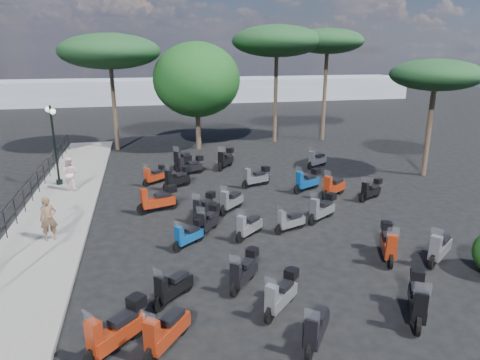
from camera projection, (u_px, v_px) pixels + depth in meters
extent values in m
plane|color=black|center=(219.00, 231.00, 16.77)|extent=(120.00, 120.00, 0.00)
cube|color=slate|center=(56.00, 215.00, 18.17)|extent=(3.00, 30.00, 0.15)
cylinder|color=black|center=(5.00, 224.00, 15.61)|extent=(0.04, 0.04, 1.10)
cylinder|color=black|center=(15.00, 211.00, 16.89)|extent=(0.04, 0.04, 1.10)
cylinder|color=black|center=(24.00, 200.00, 18.17)|extent=(0.04, 0.04, 1.10)
cylinder|color=black|center=(31.00, 190.00, 19.44)|extent=(0.04, 0.04, 1.10)
cylinder|color=black|center=(38.00, 181.00, 20.72)|extent=(0.04, 0.04, 1.10)
cylinder|color=black|center=(44.00, 174.00, 22.00)|extent=(0.04, 0.04, 1.10)
cylinder|color=black|center=(49.00, 167.00, 23.27)|extent=(0.04, 0.04, 1.10)
cylinder|color=black|center=(54.00, 161.00, 24.55)|extent=(0.04, 0.04, 1.10)
cylinder|color=black|center=(58.00, 155.00, 25.83)|extent=(0.04, 0.04, 1.10)
cylinder|color=black|center=(62.00, 150.00, 27.10)|extent=(0.04, 0.04, 1.10)
cylinder|color=black|center=(65.00, 146.00, 28.38)|extent=(0.04, 0.04, 1.10)
cylinder|color=black|center=(68.00, 142.00, 29.65)|extent=(0.04, 0.04, 1.10)
cube|color=black|center=(18.00, 193.00, 17.37)|extent=(0.04, 26.00, 0.04)
cube|color=black|center=(20.00, 205.00, 17.53)|extent=(0.04, 26.00, 0.04)
cylinder|color=black|center=(60.00, 182.00, 22.06)|extent=(0.32, 0.32, 0.24)
cylinder|color=black|center=(55.00, 146.00, 21.50)|extent=(0.11, 0.11, 4.05)
cylinder|color=black|center=(50.00, 108.00, 20.96)|extent=(0.40, 0.85, 0.04)
sphere|color=white|center=(48.00, 109.00, 21.34)|extent=(0.28, 0.28, 0.28)
sphere|color=white|center=(53.00, 112.00, 20.63)|extent=(0.28, 0.28, 0.28)
imported|color=brown|center=(49.00, 219.00, 15.42)|extent=(0.67, 0.52, 1.62)
imported|color=silver|center=(69.00, 174.00, 20.97)|extent=(0.98, 0.86, 1.68)
cylinder|color=black|center=(151.00, 357.00, 9.51)|extent=(0.40, 0.47, 0.51)
cylinder|color=black|center=(182.00, 325.00, 10.62)|extent=(0.40, 0.47, 0.51)
cube|color=#9B2A10|center=(168.00, 332.00, 10.05)|extent=(1.14, 1.32, 0.36)
cube|color=black|center=(172.00, 316.00, 10.12)|extent=(0.65, 0.70, 0.15)
cube|color=#9B2A10|center=(152.00, 336.00, 9.44)|extent=(0.40, 0.38, 0.75)
plane|color=white|center=(149.00, 319.00, 9.24)|extent=(0.37, 0.32, 0.40)
cylinder|color=black|center=(93.00, 359.00, 9.43)|extent=(0.46, 0.45, 0.53)
cylinder|color=black|center=(138.00, 327.00, 10.50)|extent=(0.46, 0.45, 0.53)
cube|color=#9B2A10|center=(118.00, 334.00, 9.96)|extent=(1.30, 1.28, 0.38)
cube|color=black|center=(123.00, 318.00, 10.02)|extent=(0.71, 0.70, 0.16)
cube|color=#9B2A10|center=(94.00, 337.00, 9.36)|extent=(0.41, 0.41, 0.78)
plane|color=white|center=(89.00, 319.00, 9.16)|extent=(0.36, 0.36, 0.41)
cube|color=black|center=(136.00, 302.00, 10.32)|extent=(0.52, 0.52, 0.29)
cylinder|color=black|center=(143.00, 209.00, 18.31)|extent=(0.54, 0.26, 0.53)
cylinder|color=black|center=(172.00, 204.00, 18.94)|extent=(0.54, 0.26, 0.53)
cube|color=#9B2A10|center=(159.00, 202.00, 18.59)|extent=(1.49, 0.78, 0.38)
cube|color=black|center=(162.00, 194.00, 18.59)|extent=(0.73, 0.51, 0.15)
cube|color=#9B2A10|center=(144.00, 198.00, 18.20)|extent=(0.33, 0.39, 0.77)
plane|color=white|center=(142.00, 187.00, 18.02)|extent=(0.21, 0.43, 0.41)
cube|color=black|center=(172.00, 189.00, 18.74)|extent=(0.46, 0.45, 0.29)
cylinder|color=black|center=(167.00, 186.00, 21.42)|extent=(0.47, 0.35, 0.49)
cylinder|color=black|center=(186.00, 181.00, 22.26)|extent=(0.47, 0.35, 0.49)
cube|color=black|center=(178.00, 180.00, 21.82)|extent=(1.31, 1.02, 0.35)
cube|color=black|center=(180.00, 174.00, 21.86)|extent=(0.68, 0.59, 0.14)
cube|color=black|center=(168.00, 177.00, 21.34)|extent=(0.36, 0.38, 0.72)
plane|color=white|center=(167.00, 168.00, 21.16)|extent=(0.28, 0.37, 0.38)
cube|color=black|center=(186.00, 169.00, 22.08)|extent=(0.47, 0.46, 0.27)
cylinder|color=black|center=(146.00, 183.00, 22.09)|extent=(0.41, 0.36, 0.45)
cylinder|color=black|center=(163.00, 178.00, 22.93)|extent=(0.41, 0.36, 0.45)
cube|color=#9B2A10|center=(155.00, 177.00, 22.50)|extent=(1.14, 1.01, 0.32)
cube|color=black|center=(157.00, 172.00, 22.54)|extent=(0.61, 0.57, 0.13)
cube|color=#9B2A10|center=(147.00, 174.00, 22.02)|extent=(0.34, 0.35, 0.65)
plane|color=white|center=(146.00, 167.00, 21.85)|extent=(0.28, 0.32, 0.35)
cube|color=black|center=(162.00, 167.00, 22.77)|extent=(0.43, 0.43, 0.24)
cylinder|color=black|center=(310.00, 351.00, 9.71)|extent=(0.36, 0.45, 0.48)
cylinder|color=black|center=(322.00, 322.00, 10.76)|extent=(0.36, 0.45, 0.48)
cube|color=black|center=(317.00, 328.00, 10.23)|extent=(1.04, 1.25, 0.34)
cube|color=black|center=(319.00, 314.00, 10.30)|extent=(0.59, 0.66, 0.14)
cube|color=black|center=(312.00, 332.00, 9.65)|extent=(0.37, 0.35, 0.70)
plane|color=white|center=(312.00, 316.00, 9.47)|extent=(0.35, 0.29, 0.37)
cylinder|color=black|center=(160.00, 303.00, 11.55)|extent=(0.40, 0.39, 0.46)
cylinder|color=black|center=(187.00, 285.00, 12.48)|extent=(0.40, 0.39, 0.46)
cube|color=black|center=(175.00, 287.00, 12.01)|extent=(1.13, 1.11, 0.33)
cube|color=black|center=(178.00, 276.00, 12.06)|extent=(0.62, 0.61, 0.13)
cube|color=black|center=(161.00, 288.00, 11.49)|extent=(0.35, 0.36, 0.67)
plane|color=white|center=(158.00, 274.00, 11.31)|extent=(0.31, 0.32, 0.36)
cylinder|color=black|center=(178.00, 246.00, 14.97)|extent=(0.39, 0.33, 0.42)
cylinder|color=black|center=(199.00, 236.00, 15.76)|extent=(0.39, 0.33, 0.42)
cube|color=navy|center=(190.00, 237.00, 15.35)|extent=(1.09, 0.95, 0.30)
cube|color=black|center=(192.00, 229.00, 15.39)|extent=(0.58, 0.54, 0.12)
cube|color=navy|center=(179.00, 235.00, 14.90)|extent=(0.32, 0.33, 0.62)
plane|color=white|center=(177.00, 225.00, 14.75)|extent=(0.26, 0.31, 0.33)
cube|color=black|center=(199.00, 222.00, 15.61)|extent=(0.41, 0.41, 0.23)
cylinder|color=black|center=(201.00, 233.00, 15.95)|extent=(0.35, 0.44, 0.47)
cylinder|color=black|center=(214.00, 222.00, 16.99)|extent=(0.35, 0.44, 0.47)
cube|color=black|center=(208.00, 223.00, 16.46)|extent=(0.99, 1.23, 0.33)
cube|color=black|center=(210.00, 215.00, 16.53)|extent=(0.57, 0.65, 0.14)
cube|color=black|center=(202.00, 222.00, 15.89)|extent=(0.36, 0.34, 0.68)
plane|color=white|center=(201.00, 211.00, 15.71)|extent=(0.35, 0.27, 0.36)
cube|color=black|center=(214.00, 207.00, 16.83)|extent=(0.45, 0.45, 0.25)
cylinder|color=black|center=(224.00, 210.00, 18.26)|extent=(0.42, 0.41, 0.48)
cylinder|color=black|center=(239.00, 202.00, 19.23)|extent=(0.42, 0.41, 0.48)
cube|color=#989CA1|center=(232.00, 202.00, 18.73)|extent=(1.18, 1.16, 0.34)
cube|color=black|center=(234.00, 195.00, 18.79)|extent=(0.64, 0.64, 0.14)
cube|color=#989CA1|center=(225.00, 199.00, 18.19)|extent=(0.37, 0.37, 0.71)
plane|color=white|center=(224.00, 190.00, 18.01)|extent=(0.33, 0.33, 0.37)
cylinder|color=black|center=(177.00, 166.00, 25.03)|extent=(0.41, 0.48, 0.53)
cylinder|color=black|center=(189.00, 161.00, 26.17)|extent=(0.41, 0.48, 0.53)
cube|color=black|center=(183.00, 160.00, 25.59)|extent=(1.17, 1.36, 0.37)
cube|color=black|center=(185.00, 155.00, 25.66)|extent=(0.66, 0.72, 0.15)
cube|color=black|center=(177.00, 158.00, 24.96)|extent=(0.41, 0.39, 0.77)
plane|color=white|center=(176.00, 150.00, 24.76)|extent=(0.38, 0.32, 0.41)
cylinder|color=black|center=(270.00, 315.00, 11.04)|extent=(0.41, 0.40, 0.48)
cylinder|color=black|center=(290.00, 294.00, 12.00)|extent=(0.41, 0.40, 0.48)
cube|color=gray|center=(281.00, 297.00, 11.51)|extent=(1.16, 1.14, 0.34)
cube|color=black|center=(285.00, 285.00, 11.57)|extent=(0.63, 0.63, 0.14)
cube|color=gray|center=(272.00, 298.00, 10.98)|extent=(0.36, 0.37, 0.69)
plane|color=white|center=(271.00, 284.00, 10.80)|extent=(0.32, 0.32, 0.37)
cube|color=black|center=(291.00, 273.00, 11.83)|extent=(0.46, 0.46, 0.26)
cylinder|color=black|center=(235.00, 289.00, 12.24)|extent=(0.37, 0.43, 0.47)
cylinder|color=black|center=(252.00, 271.00, 13.26)|extent=(0.37, 0.43, 0.47)
cube|color=black|center=(244.00, 273.00, 12.74)|extent=(1.06, 1.20, 0.33)
cube|color=black|center=(247.00, 263.00, 12.80)|extent=(0.60, 0.64, 0.14)
cube|color=black|center=(236.00, 274.00, 12.18)|extent=(0.36, 0.35, 0.69)
plane|color=white|center=(235.00, 261.00, 12.00)|extent=(0.34, 0.29, 0.36)
cube|color=black|center=(252.00, 252.00, 13.09)|extent=(0.45, 0.46, 0.25)
cylinder|color=black|center=(240.00, 237.00, 15.66)|extent=(0.41, 0.38, 0.46)
cylinder|color=black|center=(258.00, 227.00, 16.56)|extent=(0.41, 0.38, 0.46)
cube|color=gray|center=(250.00, 227.00, 16.10)|extent=(1.16, 1.08, 0.33)
cube|color=black|center=(253.00, 219.00, 16.14)|extent=(0.63, 0.60, 0.14)
cube|color=gray|center=(242.00, 225.00, 15.59)|extent=(0.35, 0.36, 0.68)
plane|color=white|center=(241.00, 214.00, 15.42)|extent=(0.30, 0.33, 0.36)
cylinder|color=black|center=(197.00, 219.00, 17.35)|extent=(0.37, 0.44, 0.48)
cylinder|color=black|center=(211.00, 209.00, 18.38)|extent=(0.37, 0.44, 0.48)
cube|color=black|center=(204.00, 209.00, 17.86)|extent=(1.05, 1.23, 0.34)
cube|color=black|center=(206.00, 202.00, 17.92)|extent=(0.60, 0.65, 0.14)
cube|color=black|center=(197.00, 207.00, 17.28)|extent=(0.37, 0.35, 0.69)
plane|color=white|center=(196.00, 197.00, 17.10)|extent=(0.35, 0.29, 0.37)
cube|color=black|center=(211.00, 195.00, 18.22)|extent=(0.46, 0.46, 0.26)
cylinder|color=black|center=(246.00, 184.00, 21.77)|extent=(0.48, 0.26, 0.48)
cylinder|color=black|center=(265.00, 181.00, 22.39)|extent=(0.48, 0.26, 0.48)
cube|color=#54575D|center=(257.00, 179.00, 22.06)|extent=(1.34, 0.76, 0.34)
cube|color=black|center=(259.00, 173.00, 22.06)|extent=(0.67, 0.49, 0.14)
cube|color=#54575D|center=(247.00, 175.00, 21.68)|extent=(0.31, 0.36, 0.70)
plane|color=white|center=(247.00, 167.00, 21.52)|extent=(0.20, 0.38, 0.37)
cube|color=black|center=(266.00, 169.00, 22.22)|extent=(0.43, 0.42, 0.26)
cylinder|color=black|center=(180.00, 172.00, 23.86)|extent=(0.49, 0.26, 0.49)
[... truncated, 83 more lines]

